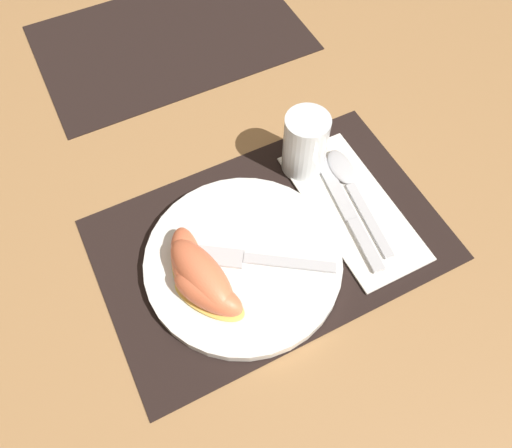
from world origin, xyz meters
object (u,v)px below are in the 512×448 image
(citrus_wedge_1, at_px, (202,276))
(citrus_wedge_2, at_px, (208,295))
(plate, at_px, (243,261))
(juice_glass, at_px, (305,147))
(knife, at_px, (348,211))
(spoon, at_px, (348,180))
(citrus_wedge_0, at_px, (188,265))
(fork, at_px, (249,259))

(citrus_wedge_1, distance_m, citrus_wedge_2, 0.03)
(plate, bearing_deg, citrus_wedge_2, -152.54)
(citrus_wedge_1, bearing_deg, juice_glass, 28.71)
(citrus_wedge_1, bearing_deg, plate, 7.46)
(juice_glass, xyz_separation_m, citrus_wedge_1, (-0.21, -0.12, -0.01))
(knife, height_order, spoon, spoon)
(citrus_wedge_0, xyz_separation_m, citrus_wedge_2, (0.01, -0.05, 0.00))
(plate, bearing_deg, knife, 1.79)
(knife, height_order, citrus_wedge_0, citrus_wedge_0)
(citrus_wedge_0, relative_size, citrus_wedge_2, 1.10)
(juice_glass, bearing_deg, citrus_wedge_0, -157.47)
(spoon, distance_m, fork, 0.20)
(citrus_wedge_2, bearing_deg, knife, 9.38)
(juice_glass, height_order, citrus_wedge_1, juice_glass)
(citrus_wedge_0, bearing_deg, citrus_wedge_2, -82.86)
(spoon, bearing_deg, plate, -165.68)
(fork, xyz_separation_m, citrus_wedge_2, (-0.07, -0.03, 0.01))
(juice_glass, xyz_separation_m, knife, (0.01, -0.10, -0.04))
(juice_glass, bearing_deg, fork, -142.33)
(citrus_wedge_2, bearing_deg, fork, 22.32)
(juice_glass, distance_m, knife, 0.11)
(plate, height_order, knife, plate)
(plate, distance_m, fork, 0.01)
(citrus_wedge_0, bearing_deg, spoon, 7.16)
(knife, bearing_deg, citrus_wedge_0, 177.23)
(citrus_wedge_0, distance_m, citrus_wedge_2, 0.05)
(juice_glass, bearing_deg, knife, -81.91)
(knife, height_order, citrus_wedge_2, citrus_wedge_2)
(knife, bearing_deg, juice_glass, 98.09)
(knife, distance_m, fork, 0.16)
(spoon, xyz_separation_m, citrus_wedge_1, (-0.26, -0.06, 0.03))
(juice_glass, bearing_deg, spoon, -53.70)
(knife, distance_m, citrus_wedge_2, 0.24)
(fork, bearing_deg, citrus_wedge_0, 164.33)
(citrus_wedge_0, bearing_deg, knife, -2.77)
(citrus_wedge_2, bearing_deg, citrus_wedge_0, 97.14)
(fork, xyz_separation_m, citrus_wedge_0, (-0.08, 0.02, 0.01))
(fork, distance_m, citrus_wedge_0, 0.08)
(spoon, bearing_deg, fork, -163.99)
(juice_glass, relative_size, citrus_wedge_1, 0.76)
(juice_glass, height_order, knife, juice_glass)
(citrus_wedge_0, xyz_separation_m, citrus_wedge_1, (0.01, -0.02, 0.01))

